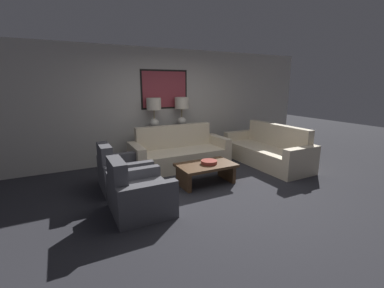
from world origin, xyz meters
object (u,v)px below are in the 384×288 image
(console_table, at_px, (169,144))
(armchair_near_camera, at_px, (138,194))
(coffee_table, at_px, (206,169))
(armchair_near_back_wall, at_px, (123,173))
(couch_by_side, at_px, (267,151))
(table_lamp_right, at_px, (182,108))
(table_lamp_left, at_px, (154,109))
(decorative_bowl, at_px, (209,162))
(couch_by_back_wall, at_px, (179,154))

(console_table, height_order, armchair_near_camera, armchair_near_camera)
(coffee_table, height_order, armchair_near_back_wall, armchair_near_back_wall)
(console_table, xyz_separation_m, couch_by_side, (1.92, -1.36, -0.11))
(console_table, bearing_deg, table_lamp_right, 0.00)
(table_lamp_left, bearing_deg, decorative_bowl, -76.66)
(couch_by_side, bearing_deg, armchair_near_camera, -164.70)
(table_lamp_right, relative_size, armchair_near_back_wall, 0.84)
(table_lamp_right, bearing_deg, console_table, 180.00)
(couch_by_back_wall, bearing_deg, decorative_bowl, -86.60)
(console_table, relative_size, decorative_bowl, 4.17)
(table_lamp_right, distance_m, coffee_table, 2.06)
(coffee_table, bearing_deg, couch_by_side, 12.12)
(couch_by_back_wall, relative_size, decorative_bowl, 7.17)
(table_lamp_left, relative_size, table_lamp_right, 1.00)
(coffee_table, relative_size, armchair_near_back_wall, 1.25)
(couch_by_back_wall, bearing_deg, couch_by_side, -21.33)
(couch_by_back_wall, height_order, couch_by_side, same)
(couch_by_side, bearing_deg, table_lamp_left, 149.01)
(couch_by_side, bearing_deg, decorative_bowl, -167.12)
(console_table, distance_m, table_lamp_right, 0.94)
(table_lamp_right, xyz_separation_m, armchair_near_back_wall, (-1.77, -1.27, -0.99))
(armchair_near_back_wall, bearing_deg, console_table, 41.84)
(console_table, height_order, couch_by_side, couch_by_side)
(couch_by_side, height_order, coffee_table, couch_by_side)
(couch_by_back_wall, height_order, armchair_near_camera, couch_by_back_wall)
(couch_by_back_wall, xyz_separation_m, armchair_near_camera, (-1.42, -1.66, -0.02))
(couch_by_side, height_order, armchair_near_back_wall, couch_by_side)
(couch_by_back_wall, height_order, decorative_bowl, couch_by_back_wall)
(table_lamp_left, height_order, couch_by_side, table_lamp_left)
(table_lamp_left, xyz_separation_m, armchair_near_back_wall, (-1.06, -1.27, -0.99))
(table_lamp_right, xyz_separation_m, couch_by_side, (1.56, -1.36, -0.97))
(couch_by_back_wall, xyz_separation_m, decorative_bowl, (0.07, -1.17, 0.12))
(table_lamp_left, relative_size, couch_by_side, 0.33)
(decorative_bowl, bearing_deg, console_table, 92.23)
(console_table, relative_size, couch_by_side, 0.58)
(table_lamp_left, relative_size, armchair_near_back_wall, 0.84)
(armchair_near_camera, bearing_deg, table_lamp_left, 64.95)
(couch_by_side, xyz_separation_m, coffee_table, (-1.90, -0.41, -0.02))
(table_lamp_left, distance_m, table_lamp_right, 0.71)
(couch_by_back_wall, relative_size, coffee_table, 2.04)
(couch_by_side, distance_m, armchair_near_camera, 3.46)
(decorative_bowl, bearing_deg, armchair_near_camera, -161.78)
(couch_by_back_wall, relative_size, armchair_near_back_wall, 2.55)
(couch_by_back_wall, relative_size, couch_by_side, 1.00)
(couch_by_side, distance_m, coffee_table, 1.95)
(decorative_bowl, distance_m, armchair_near_camera, 1.57)
(console_table, height_order, armchair_near_back_wall, armchair_near_back_wall)
(table_lamp_left, xyz_separation_m, coffee_table, (0.37, -1.77, -0.99))
(table_lamp_left, relative_size, couch_by_back_wall, 0.33)
(couch_by_back_wall, bearing_deg, armchair_near_back_wall, -155.25)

